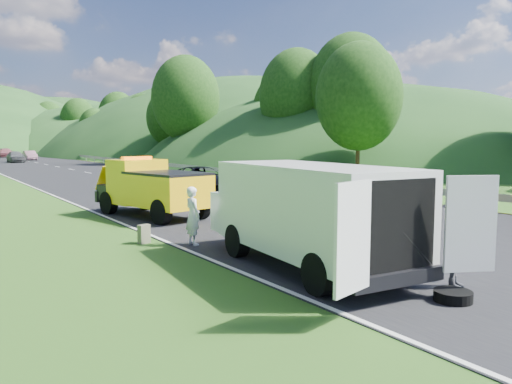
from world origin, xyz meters
TOP-DOWN VIEW (x-y plane):
  - ground at (0.00, 0.00)m, footprint 320.00×320.00m
  - road_surface at (3.00, 40.00)m, footprint 14.00×200.00m
  - guardrail at (10.30, 52.50)m, footprint 0.06×140.00m
  - tree_line_right at (23.00, 60.00)m, footprint 14.00×140.00m
  - tow_truck at (-2.31, 5.99)m, footprint 3.01×5.75m
  - white_van at (-2.36, -3.55)m, footprint 3.76×7.15m
  - woman at (-3.43, 0.23)m, footprint 0.45×0.61m
  - child at (-2.23, -0.04)m, footprint 0.58×0.56m
  - worker at (-0.88, -6.57)m, footprint 1.42×1.15m
  - suitcase at (-4.50, 1.27)m, footprint 0.38×0.28m
  - spare_tire at (-1.72, -7.04)m, footprint 0.71×0.71m
  - passing_suv at (3.94, 13.66)m, footprint 2.66×5.25m
  - dist_car_a at (0.92, 60.43)m, footprint 1.86×4.62m
  - dist_car_b at (3.84, 67.24)m, footprint 1.46×4.20m
  - dist_car_c at (2.71, 82.78)m, footprint 2.12×5.22m

SIDE VIEW (x-z plane):
  - ground at x=0.00m, z-range 0.00..0.00m
  - guardrail at x=10.30m, z-range -0.76..0.76m
  - tree_line_right at x=23.00m, z-range -7.00..7.00m
  - woman at x=-3.43m, z-range -0.84..0.84m
  - child at x=-2.23m, z-range -0.47..0.47m
  - worker at x=-0.88m, z-range -0.96..0.96m
  - spare_tire at x=-1.72m, z-range -0.10..0.10m
  - passing_suv at x=3.94m, z-range -0.71..0.71m
  - dist_car_a at x=0.92m, z-range -0.79..0.79m
  - dist_car_b at x=3.84m, z-range -0.69..0.69m
  - dist_car_c at x=2.71m, z-range -0.76..0.76m
  - road_surface at x=3.00m, z-range 0.00..0.02m
  - suitcase at x=-4.50m, z-range 0.00..0.55m
  - tow_truck at x=-2.31m, z-range -0.03..2.33m
  - white_van at x=-2.36m, z-range 0.16..2.61m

